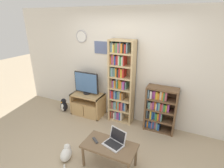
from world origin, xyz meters
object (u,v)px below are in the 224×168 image
(tv_stand, at_px, (88,104))
(cat, at_px, (66,153))
(remote_near_laptop, at_px, (95,140))
(bookshelf_tall, at_px, (121,83))
(bookshelf_short, at_px, (159,109))
(coffee_table, at_px, (109,148))
(penguin_figurine, at_px, (64,106))
(television, at_px, (86,83))
(laptop, at_px, (115,141))

(tv_stand, bearing_deg, cat, -71.72)
(tv_stand, relative_size, remote_near_laptop, 5.19)
(bookshelf_tall, bearing_deg, tv_stand, -171.99)
(bookshelf_short, bearing_deg, bookshelf_tall, 179.37)
(coffee_table, distance_m, penguin_figurine, 2.25)
(television, height_order, bookshelf_short, television)
(tv_stand, xyz_separation_m, bookshelf_tall, (0.85, 0.12, 0.69))
(coffee_table, height_order, cat, coffee_table)
(coffee_table, bearing_deg, cat, -166.50)
(laptop, height_order, remote_near_laptop, laptop)
(television, xyz_separation_m, bookshelf_tall, (0.89, 0.08, 0.13))
(remote_near_laptop, bearing_deg, bookshelf_short, -172.55)
(bookshelf_short, distance_m, penguin_figurine, 2.47)
(bookshelf_short, height_order, penguin_figurine, bookshelf_short)
(coffee_table, bearing_deg, television, 133.92)
(remote_near_laptop, relative_size, cat, 0.33)
(bookshelf_tall, relative_size, penguin_figurine, 5.34)
(laptop, height_order, penguin_figurine, laptop)
(penguin_figurine, bearing_deg, television, 17.11)
(television, bearing_deg, bookshelf_tall, 5.14)
(bookshelf_tall, relative_size, bookshelf_short, 1.92)
(tv_stand, bearing_deg, coffee_table, -46.04)
(tv_stand, bearing_deg, remote_near_laptop, -52.81)
(cat, distance_m, penguin_figurine, 1.76)
(television, bearing_deg, remote_near_laptop, -52.64)
(coffee_table, distance_m, cat, 0.83)
(television, relative_size, cat, 1.37)
(cat, bearing_deg, laptop, -2.05)
(bookshelf_tall, height_order, coffee_table, bookshelf_tall)
(television, xyz_separation_m, bookshelf_short, (1.80, 0.07, -0.32))
(bookshelf_short, xyz_separation_m, laptop, (-0.44, -1.35, -0.02))
(remote_near_laptop, height_order, penguin_figurine, remote_near_laptop)
(television, xyz_separation_m, penguin_figurine, (-0.63, -0.19, -0.67))
(television, height_order, bookshelf_tall, bookshelf_tall)
(laptop, bearing_deg, bookshelf_tall, 125.92)
(remote_near_laptop, relative_size, penguin_figurine, 0.43)
(tv_stand, relative_size, cat, 1.69)
(bookshelf_short, distance_m, cat, 2.08)
(tv_stand, distance_m, coffee_table, 1.81)
(coffee_table, height_order, remote_near_laptop, remote_near_laptop)
(laptop, bearing_deg, penguin_figurine, 168.09)
(bookshelf_short, height_order, cat, bookshelf_short)
(tv_stand, height_order, remote_near_laptop, tv_stand)
(bookshelf_tall, bearing_deg, bookshelf_short, -0.63)
(remote_near_laptop, bearing_deg, laptop, 138.63)
(television, distance_m, bookshelf_short, 1.83)
(penguin_figurine, bearing_deg, laptop, -28.53)
(bookshelf_tall, distance_m, cat, 1.85)
(laptop, relative_size, penguin_figurine, 1.04)
(bookshelf_tall, xyz_separation_m, bookshelf_short, (0.91, -0.01, -0.45))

